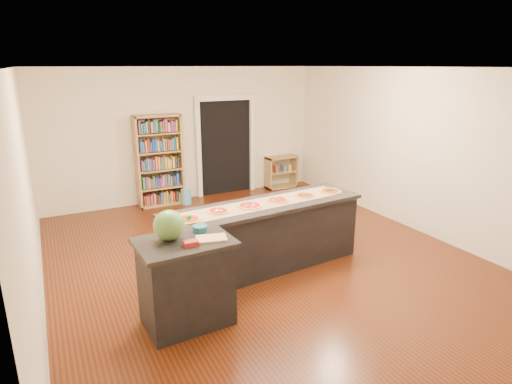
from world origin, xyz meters
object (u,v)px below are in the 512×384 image
kitchen_island (264,236)px  low_shelf (281,172)px  side_counter (186,282)px  waste_bin (186,197)px  watermelon (169,225)px  bookshelf (159,161)px

kitchen_island → low_shelf: 4.28m
side_counter → waste_bin: 4.41m
watermelon → side_counter: bearing=-34.1°
kitchen_island → watermelon: 1.85m
bookshelf → waste_bin: bookshelf is taller
side_counter → low_shelf: (3.79, 4.39, -0.13)m
kitchen_island → side_counter: (-1.43, -0.82, 0.02)m
low_shelf → kitchen_island: bearing=-123.5°
bookshelf → low_shelf: 2.96m
low_shelf → waste_bin: bearing=-175.1°
low_shelf → waste_bin: 2.46m
watermelon → kitchen_island: bearing=25.1°
kitchen_island → low_shelf: size_ratio=3.90×
side_counter → waste_bin: bearing=69.3°
side_counter → waste_bin: side_counter is taller
low_shelf → watermelon: (-3.92, -4.30, 0.80)m
bookshelf → low_shelf: size_ratio=2.49×
bookshelf → waste_bin: size_ratio=6.00×
kitchen_island → bookshelf: bookshelf is taller
kitchen_island → waste_bin: bearing=86.3°
bookshelf → waste_bin: 0.94m
kitchen_island → watermelon: size_ratio=8.81×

